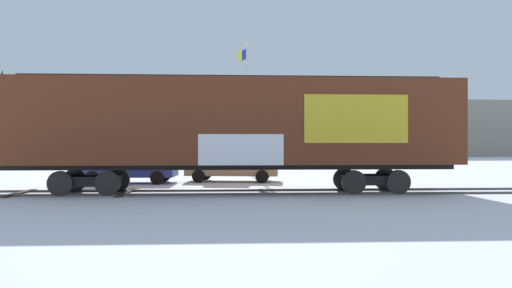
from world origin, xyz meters
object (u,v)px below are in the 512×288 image
Objects in this scene: parked_car_tan at (231,166)px; freight_car at (233,125)px; flagpole at (246,94)px; parked_car_blue at (128,164)px.

freight_car is at bearing -92.20° from parked_car_tan.
parked_car_blue is at bearing -129.98° from flagpole.
freight_car is at bearing -97.21° from flagpole.
freight_car is 12.97m from flagpole.
parked_car_tan is at bearing 4.67° from parked_car_blue.
parked_car_tan is (5.01, 0.41, -0.13)m from parked_car_blue.
freight_car reaches higher than parked_car_tan.
parked_car_blue is (-6.40, -7.63, -4.37)m from flagpole.
parked_car_tan is (0.21, 5.38, -1.86)m from freight_car.
parked_car_blue is at bearing -175.33° from parked_car_tan.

